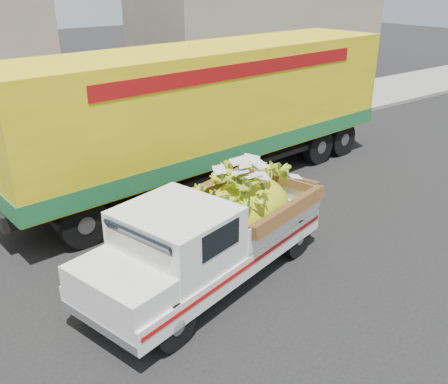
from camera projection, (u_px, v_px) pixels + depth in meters
ground at (233, 265)px, 10.28m from camera, size 100.00×100.00×0.00m
curb at (101, 172)px, 14.91m from camera, size 60.00×0.25×0.15m
sidewalk at (74, 154)px, 16.45m from camera, size 60.00×4.00×0.14m
building_right at (260, 23)px, 28.06m from camera, size 14.00×6.00×6.00m
pickup_truck at (221, 228)px, 9.68m from camera, size 5.53×3.11×1.84m
semi_trailer at (212, 109)px, 13.61m from camera, size 12.04×3.37×3.80m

